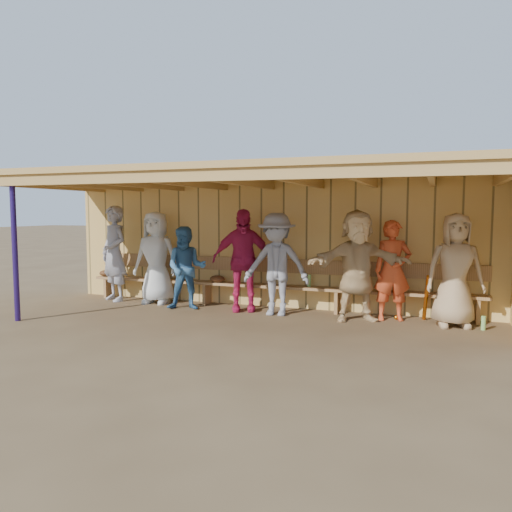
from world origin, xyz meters
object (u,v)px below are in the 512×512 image
Objects in this scene: player_e at (276,264)px; player_g at (393,270)px; player_d at (242,260)px; player_a at (114,253)px; bench at (270,280)px; player_b at (156,258)px; player_c at (186,268)px; player_f at (357,265)px; player_h at (455,270)px.

player_g is at bearing 3.88° from player_e.
player_d is at bearing 163.94° from player_e.
bench is at bearing 31.25° from player_a.
player_e is (0.70, -0.15, -0.04)m from player_d.
player_b is at bearing 28.10° from player_a.
player_c is (1.81, -0.30, -0.20)m from player_a.
player_c is at bearing 15.46° from player_a.
player_f is (3.13, 0.11, 0.16)m from player_c.
player_e reaches higher than bench.
player_h is at bearing 24.03° from player_a.
player_g is at bearing 158.87° from player_h.
player_b is 2.33m from bench.
player_e is at bearing -12.13° from player_b.
player_c is 0.92× the size of player_g.
player_b is at bearing 138.47° from player_c.
player_f is (2.10, -0.12, -0.00)m from player_d.
player_f is at bearing -2.72° from player_e.
player_b reaches higher than player_g.
player_g is (3.68, 0.35, 0.07)m from player_c.
player_b is at bearing 152.74° from player_f.
player_d is at bearing 23.54° from player_a.
player_g reaches higher than player_c.
player_g is 0.93× the size of player_h.
player_d reaches higher than player_e.
bench is at bearing 159.71° from player_h.
player_c is at bearing -28.54° from player_b.
player_f reaches higher than player_b.
player_a is 4.93m from player_f.
player_c reaches higher than bench.
bench is (-3.22, 0.46, -0.37)m from player_h.
player_a is 1.04× the size of player_f.
player_h is at bearing -7.75° from player_b.
player_d reaches higher than bench.
player_e is (2.59, -0.27, -0.01)m from player_b.
player_c is 1.74m from player_e.
player_e is 1.00× the size of player_h.
player_d reaches higher than player_f.
player_g is at bearing 25.46° from player_a.
player_f is (4.93, -0.19, -0.04)m from player_a.
player_b is 0.98× the size of player_d.
player_h is 0.24× the size of bench.
player_e is 0.24× the size of bench.
player_b is 1.18× the size of player_c.
bench is (-2.26, 0.31, -0.31)m from player_g.
player_a is 3.54m from player_e.
player_g is at bearing -19.60° from player_d.
player_a is 0.25× the size of bench.
player_a is at bearing 166.90° from player_h.
player_h is at bearing -8.06° from bench.
player_b is 0.24× the size of bench.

